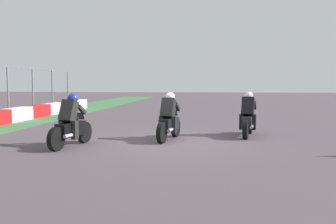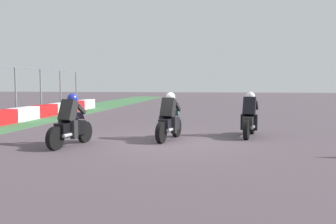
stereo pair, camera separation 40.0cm
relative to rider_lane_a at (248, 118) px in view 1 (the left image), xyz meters
name	(u,v)px [view 1 (the left image)]	position (x,y,z in m)	size (l,w,h in m)	color
ground_plane	(171,141)	(-1.33, 2.49, -0.62)	(120.00, 120.00, 0.00)	#50444C
rider_lane_a	(248,118)	(0.00, 0.00, 0.00)	(2.02, 0.63, 1.51)	black
rider_lane_b	(169,120)	(-1.08, 2.57, 0.00)	(2.02, 0.63, 1.51)	black
rider_lane_c	(71,125)	(-2.61, 5.20, 0.00)	(2.02, 0.63, 1.51)	black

